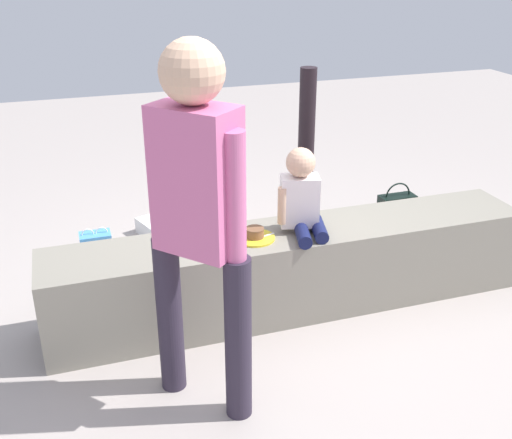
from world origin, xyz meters
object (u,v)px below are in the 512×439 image
at_px(cake_plate, 255,235).
at_px(handbag_black_leather, 396,209).
at_px(child_seated, 302,196).
at_px(adult_standing, 198,204).
at_px(gift_bag, 97,255).
at_px(water_bottle_near_gift, 144,254).
at_px(water_bottle_far_side, 408,234).
at_px(cake_box_white, 164,227).
at_px(handbag_brown_canvas, 215,220).

distance_m(cake_plate, handbag_black_leather, 1.72).
xyz_separation_m(child_seated, adult_standing, (-0.71, -0.61, 0.29)).
distance_m(gift_bag, water_bottle_near_gift, 0.30).
distance_m(child_seated, adult_standing, 0.98).
bearing_deg(water_bottle_near_gift, water_bottle_far_side, -7.70).
height_order(gift_bag, handbag_black_leather, gift_bag).
relative_size(adult_standing, cake_box_white, 5.25).
relative_size(cake_plate, handbag_black_leather, 0.67).
relative_size(child_seated, gift_bag, 1.41).
xyz_separation_m(cake_box_white, handbag_brown_canvas, (0.37, -0.08, 0.04)).
bearing_deg(gift_bag, adult_standing, -74.51).
bearing_deg(adult_standing, cake_plate, 53.53).
xyz_separation_m(water_bottle_near_gift, handbag_black_leather, (1.95, 0.11, 0.02)).
xyz_separation_m(adult_standing, cake_box_white, (0.14, 1.85, -0.94)).
bearing_deg(handbag_black_leather, adult_standing, -141.62).
relative_size(child_seated, water_bottle_far_side, 2.52).
bearing_deg(cake_box_white, child_seated, -64.99).
bearing_deg(adult_standing, child_seated, 40.45).
bearing_deg(water_bottle_far_side, cake_plate, -158.31).
height_order(water_bottle_far_side, cake_box_white, water_bottle_far_side).
relative_size(child_seated, water_bottle_near_gift, 2.13).
bearing_deg(handbag_black_leather, gift_bag, -176.96).
bearing_deg(water_bottle_near_gift, adult_standing, -86.57).
bearing_deg(adult_standing, water_bottle_far_side, 32.48).
bearing_deg(cake_box_white, gift_bag, -136.48).
height_order(child_seated, cake_box_white, child_seated).
relative_size(child_seated, handbag_black_leather, 1.44).
bearing_deg(cake_plate, gift_bag, 136.97).
bearing_deg(water_bottle_near_gift, handbag_brown_canvas, 33.79).
xyz_separation_m(gift_bag, handbag_brown_canvas, (0.89, 0.41, -0.06)).
relative_size(water_bottle_far_side, handbag_brown_canvas, 0.68).
bearing_deg(gift_bag, water_bottle_far_side, -6.33).
height_order(gift_bag, water_bottle_near_gift, gift_bag).
bearing_deg(child_seated, cake_plate, -177.30).
xyz_separation_m(cake_plate, gift_bag, (-0.82, 0.76, -0.37)).
bearing_deg(handbag_black_leather, water_bottle_far_side, -106.29).
xyz_separation_m(cake_plate, water_bottle_far_side, (1.32, 0.53, -0.43)).
distance_m(child_seated, water_bottle_far_side, 1.32).
xyz_separation_m(adult_standing, water_bottle_near_gift, (-0.08, 1.37, -0.90)).
distance_m(handbag_black_leather, handbag_brown_canvas, 1.39).
distance_m(child_seated, gift_bag, 1.44).
distance_m(cake_plate, water_bottle_near_gift, 1.02).
bearing_deg(gift_bag, child_seated, -34.51).
distance_m(water_bottle_near_gift, water_bottle_far_side, 1.86).
height_order(water_bottle_far_side, handbag_brown_canvas, handbag_brown_canvas).
relative_size(cake_box_white, handbag_brown_canvas, 1.11).
height_order(water_bottle_near_gift, cake_box_white, water_bottle_near_gift).
bearing_deg(handbag_black_leather, cake_plate, -148.25).
bearing_deg(handbag_black_leather, child_seated, -142.97).
bearing_deg(cake_plate, child_seated, 2.70).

